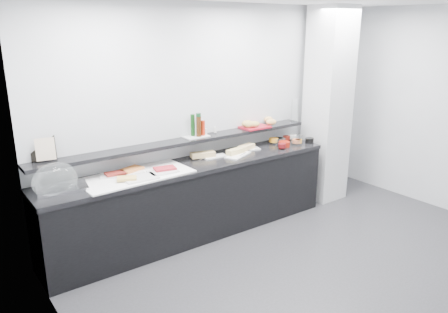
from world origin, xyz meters
TOP-DOWN VIEW (x-y plane):
  - ground at (0.00, 0.00)m, footprint 5.00×5.00m
  - back_wall at (0.00, 2.00)m, footprint 5.00×0.02m
  - column at (1.50, 1.65)m, footprint 0.50×0.50m
  - buffet_cabinet at (-0.70, 1.70)m, footprint 3.60×0.60m
  - counter_top at (-0.70, 1.70)m, footprint 3.62×0.62m
  - wall_shelf at (-0.70, 1.88)m, footprint 3.60×0.25m
  - cloche_base at (-2.19, 1.72)m, footprint 0.51×0.39m
  - cloche_dome at (-2.25, 1.69)m, footprint 0.48×0.36m
  - linen_runner at (-1.44, 1.68)m, footprint 1.20×0.61m
  - platter_meat_a at (-1.64, 1.79)m, footprint 0.32×0.26m
  - food_meat_a at (-1.62, 1.78)m, footprint 0.21×0.15m
  - platter_salmon at (-1.48, 1.79)m, footprint 0.32×0.22m
  - food_salmon at (-1.43, 1.81)m, footprint 0.28×0.22m
  - platter_cheese at (-1.45, 1.54)m, footprint 0.35×0.24m
  - food_cheese at (-1.59, 1.57)m, footprint 0.23×0.19m
  - platter_meat_b at (-1.16, 1.59)m, footprint 0.32×0.22m
  - food_meat_b at (-1.12, 1.63)m, footprint 0.25×0.19m
  - sandwich_plate_left at (-0.36, 1.76)m, footprint 0.30×0.14m
  - sandwich_food_left at (-0.50, 1.81)m, footprint 0.31×0.18m
  - tongs_left at (-0.56, 1.74)m, footprint 0.14×0.09m
  - sandwich_plate_mid at (-0.09, 1.65)m, footprint 0.42×0.31m
  - sandwich_food_mid at (-0.10, 1.69)m, footprint 0.26×0.13m
  - tongs_mid at (-0.04, 1.62)m, footprint 0.15×0.08m
  - sandwich_plate_right at (0.15, 1.80)m, footprint 0.39×0.25m
  - sandwich_food_right at (0.14, 1.77)m, footprint 0.27×0.16m
  - tongs_right at (0.15, 1.72)m, footprint 0.14×0.10m
  - bowl_glass_fruit at (0.72, 1.78)m, footprint 0.20×0.20m
  - fill_glass_fruit at (0.65, 1.82)m, footprint 0.16×0.16m
  - bowl_black_jam at (0.72, 1.81)m, footprint 0.17×0.17m
  - fill_black_jam at (0.89, 1.82)m, footprint 0.13×0.13m
  - bowl_glass_cream at (1.02, 1.78)m, footprint 0.21×0.21m
  - fill_glass_cream at (1.00, 1.82)m, footprint 0.14×0.14m
  - bowl_red_jam at (0.66, 1.62)m, footprint 0.17×0.17m
  - fill_red_jam at (0.55, 1.55)m, footprint 0.12×0.12m
  - bowl_glass_salmon at (0.87, 1.61)m, footprint 0.20×0.20m
  - fill_glass_salmon at (0.86, 1.60)m, footprint 0.12×0.12m
  - bowl_black_fruit at (1.07, 1.55)m, footprint 0.14×0.14m
  - fill_black_fruit at (0.88, 1.58)m, footprint 0.10×0.10m
  - framed_print at (-2.26, 2.00)m, footprint 0.25×0.10m
  - print_art at (-2.25, 1.92)m, footprint 0.19×0.08m
  - condiment_tray at (-0.53, 1.90)m, footprint 0.30×0.18m
  - bottle_green_a at (-0.55, 1.94)m, footprint 0.06×0.06m
  - bottle_brown at (-0.52, 1.87)m, footprint 0.08×0.08m
  - bottle_green_b at (-0.51, 1.87)m, footprint 0.06×0.06m
  - bottle_hot at (-0.44, 1.89)m, footprint 0.06×0.06m
  - shaker_salt at (-0.39, 1.91)m, footprint 0.05×0.05m
  - shaker_pepper at (-0.25, 1.91)m, footprint 0.04×0.04m
  - bread_tray at (0.35, 1.87)m, footprint 0.37×0.26m
  - bread_roll_nw at (0.25, 1.92)m, footprint 0.16×0.12m
  - bread_roll_ne at (0.66, 1.94)m, footprint 0.14×0.11m
  - bread_roll_sw at (0.23, 1.84)m, footprint 0.14×0.12m
  - bread_roll_s at (0.31, 1.82)m, footprint 0.17×0.14m
  - bread_roll_se at (0.57, 1.79)m, footprint 0.16×0.13m
  - bread_roll_midw at (0.28, 1.91)m, footprint 0.13×0.10m
  - carafe at (1.08, 1.88)m, footprint 0.12×0.12m

SIDE VIEW (x-z plane):
  - ground at x=0.00m, z-range 0.00..0.00m
  - buffet_cabinet at x=-0.70m, z-range 0.00..0.85m
  - counter_top at x=-0.70m, z-range 0.85..0.90m
  - linen_runner at x=-1.44m, z-range 0.90..0.91m
  - sandwich_plate_left at x=-0.36m, z-range 0.90..0.91m
  - sandwich_plate_mid at x=-0.09m, z-range 0.90..0.91m
  - sandwich_plate_right at x=0.15m, z-range 0.90..0.91m
  - tongs_left at x=-0.56m, z-range 0.91..0.92m
  - tongs_mid at x=-0.04m, z-range 0.91..0.92m
  - tongs_right at x=0.15m, z-range 0.91..0.92m
  - cloche_base at x=-2.19m, z-range 0.90..0.94m
  - platter_meat_a at x=-1.64m, z-range 0.92..0.93m
  - platter_salmon at x=-1.48m, z-range 0.92..0.93m
  - platter_cheese at x=-1.45m, z-range 0.92..0.93m
  - platter_meat_b at x=-1.16m, z-range 0.92..0.93m
  - bowl_glass_fruit at x=0.72m, z-range 0.90..0.97m
  - bowl_black_jam at x=0.72m, z-range 0.90..0.97m
  - bowl_glass_cream at x=1.02m, z-range 0.90..0.97m
  - bowl_red_jam at x=0.66m, z-range 0.90..0.97m
  - bowl_glass_salmon at x=0.87m, z-range 0.90..0.97m
  - bowl_black_fruit at x=1.07m, z-range 0.90..0.97m
  - food_meat_a at x=-1.62m, z-range 0.93..0.95m
  - food_salmon at x=-1.43m, z-range 0.93..0.95m
  - food_cheese at x=-1.59m, z-range 0.93..0.95m
  - food_meat_b at x=-1.12m, z-range 0.93..0.95m
  - sandwich_food_left at x=-0.50m, z-range 0.91..0.97m
  - sandwich_food_mid at x=-0.10m, z-range 0.91..0.97m
  - sandwich_food_right at x=0.14m, z-range 0.91..0.97m
  - fill_glass_fruit at x=0.65m, z-range 0.92..0.97m
  - fill_black_jam at x=0.89m, z-range 0.92..0.97m
  - fill_glass_cream at x=1.00m, z-range 0.92..0.97m
  - fill_red_jam at x=0.55m, z-range 0.92..0.97m
  - fill_glass_salmon at x=0.86m, z-range 0.92..0.97m
  - fill_black_fruit at x=0.88m, z-range 0.92..0.97m
  - cloche_dome at x=-2.25m, z-range 0.86..1.20m
  - wall_shelf at x=-0.70m, z-range 1.11..1.15m
  - condiment_tray at x=-0.53m, z-range 1.15..1.16m
  - bread_tray at x=0.35m, z-range 1.15..1.17m
  - shaker_salt at x=-0.39m, z-range 1.16..1.23m
  - shaker_pepper at x=-0.25m, z-range 1.16..1.23m
  - bread_roll_nw at x=0.25m, z-range 1.17..1.25m
  - bread_roll_ne at x=0.66m, z-range 1.17..1.25m
  - bread_roll_sw at x=0.23m, z-range 1.17..1.25m
  - bread_roll_s at x=0.31m, z-range 1.17..1.25m
  - bread_roll_se at x=0.57m, z-range 1.17..1.25m
  - bread_roll_midw at x=0.28m, z-range 1.17..1.25m
  - bottle_hot at x=-0.44m, z-range 1.16..1.34m
  - framed_print at x=-2.26m, z-range 1.15..1.41m
  - print_art at x=-2.25m, z-range 1.17..1.39m
  - bottle_brown at x=-0.52m, z-range 1.16..1.40m
  - bottle_green_a at x=-0.55m, z-range 1.16..1.42m
  - carafe at x=1.08m, z-range 1.15..1.45m
  - bottle_green_b at x=-0.51m, z-range 1.16..1.44m
  - back_wall at x=0.00m, z-range 0.00..2.70m
  - column at x=1.50m, z-range 0.00..2.70m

